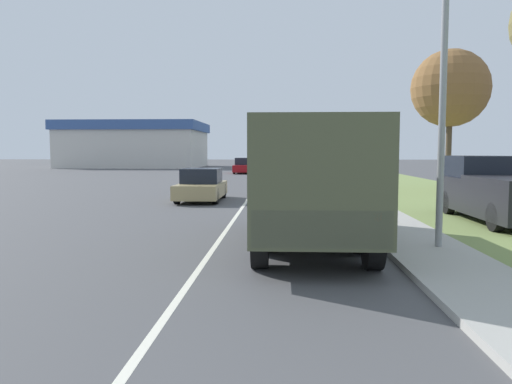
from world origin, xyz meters
The scene contains 14 objects.
ground_plane centered at (0.00, 40.00, 0.00)m, with size 180.00×180.00×0.00m, color #4C4C4F.
lane_centre_stripe centered at (0.00, 40.00, 0.00)m, with size 0.12×120.00×0.00m.
sidewalk_right centered at (4.50, 40.00, 0.06)m, with size 1.80×120.00×0.12m.
grass_strip_right centered at (8.90, 40.00, 0.01)m, with size 7.00×120.00×0.02m.
military_truck centered at (2.09, 11.68, 1.52)m, with size 2.31×6.62×2.69m.
car_nearest_ahead centered at (-1.94, 21.83, 0.63)m, with size 1.76×4.09×1.38m.
car_second_ahead centered at (1.84, 33.54, 0.66)m, with size 1.87×3.92×1.46m.
car_third_ahead centered at (-2.16, 48.43, 0.67)m, with size 1.75×4.56×1.49m.
car_fourth_ahead centered at (2.13, 60.53, 0.66)m, with size 1.81×4.31×1.45m.
car_farthest_ahead centered at (-1.96, 71.75, 0.65)m, with size 1.81×4.13×1.44m.
pickup_truck centered at (7.94, 16.05, 0.94)m, with size 2.04×5.58×1.94m.
lamp_post centered at (4.56, 11.29, 4.80)m, with size 1.69×0.24×7.98m.
tree_far_right centered at (10.05, 27.04, 5.29)m, with size 3.93×3.93×7.26m.
building_distant centered at (-18.12, 67.14, 3.01)m, with size 18.02×13.95×5.95m.
Camera 1 is at (1.47, 0.82, 2.10)m, focal length 35.00 mm.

